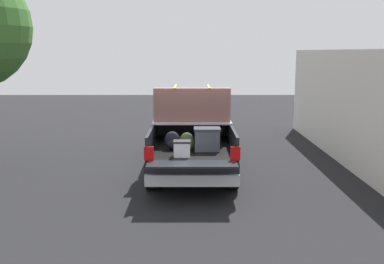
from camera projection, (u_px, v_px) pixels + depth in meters
name	position (u px, v px, depth m)	size (l,w,h in m)	color
ground_plane	(192.00, 168.00, 11.59)	(40.00, 40.00, 0.00)	black
pickup_truck	(192.00, 131.00, 11.77)	(6.05, 2.06, 2.23)	black
building_facade	(345.00, 106.00, 12.21)	(10.51, 0.36, 3.13)	silver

